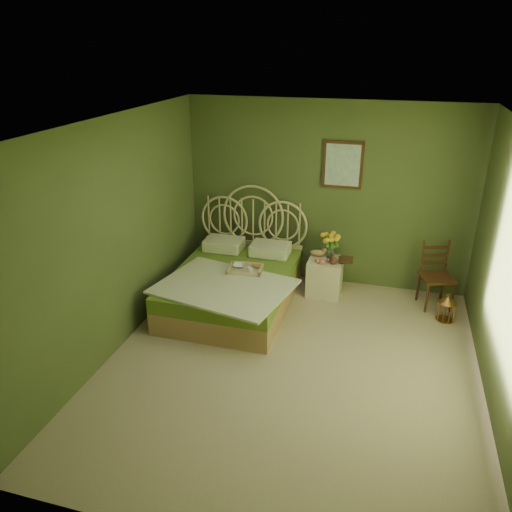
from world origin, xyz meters
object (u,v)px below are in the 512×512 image
(bed, at_px, (234,283))
(chair, at_px, (438,271))
(birdcage, at_px, (446,309))
(nightstand, at_px, (326,270))

(bed, distance_m, chair, 2.71)
(bed, distance_m, birdcage, 2.76)
(bed, xyz_separation_m, nightstand, (1.14, 0.65, 0.04))
(nightstand, height_order, chair, nightstand)
(bed, height_order, birdcage, bed)
(nightstand, xyz_separation_m, birdcage, (1.60, -0.34, -0.18))
(birdcage, bearing_deg, bed, -173.54)
(chair, relative_size, birdcage, 2.59)
(nightstand, distance_m, birdcage, 1.64)
(nightstand, relative_size, chair, 1.06)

